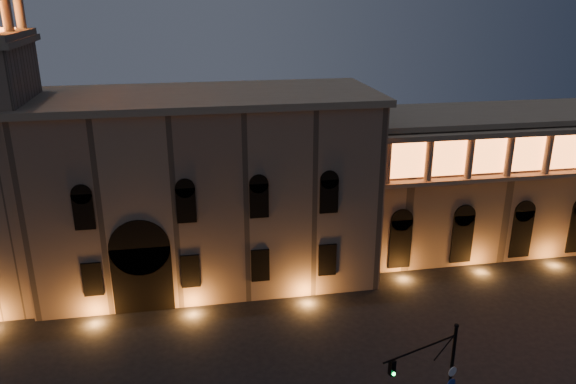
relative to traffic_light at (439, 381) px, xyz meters
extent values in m
cube|color=#78614E|center=(-12.35, 23.93, 4.42)|extent=(30.00, 12.00, 17.00)
cube|color=#86735C|center=(-12.35, 23.93, 13.22)|extent=(30.80, 12.80, 0.60)
cube|color=black|center=(-18.35, 18.53, -1.08)|extent=(5.00, 1.40, 6.00)
cylinder|color=black|center=(-18.35, 18.53, 1.92)|extent=(5.00, 1.40, 5.00)
cube|color=orange|center=(-18.35, 18.33, -1.28)|extent=(4.20, 0.20, 5.00)
cylinder|color=#86735C|center=(-27.05, 26.73, 21.02)|extent=(0.76, 0.76, 4.20)
cylinder|color=#86735C|center=(-27.05, 22.93, 21.02)|extent=(0.76, 0.76, 4.20)
cube|color=brown|center=(21.65, 25.93, 2.92)|extent=(40.00, 10.00, 14.00)
cube|color=#86735C|center=(21.65, 25.93, 10.17)|extent=(40.60, 10.60, 0.50)
cube|color=#86735C|center=(21.65, 20.43, 5.22)|extent=(40.00, 1.20, 0.40)
cube|color=#86735C|center=(21.65, 20.43, 9.52)|extent=(40.00, 1.40, 0.50)
cube|color=orange|center=(21.65, 20.98, 7.42)|extent=(38.00, 0.15, 3.60)
cylinder|color=#86735C|center=(3.65, 20.43, 7.42)|extent=(0.70, 0.70, 4.00)
cylinder|color=#86735C|center=(7.65, 20.43, 7.42)|extent=(0.70, 0.70, 4.00)
cylinder|color=#86735C|center=(11.65, 20.43, 7.42)|extent=(0.70, 0.70, 4.00)
cylinder|color=#86735C|center=(15.65, 20.43, 7.42)|extent=(0.70, 0.70, 4.00)
cylinder|color=#86735C|center=(19.65, 20.43, 7.42)|extent=(0.70, 0.70, 4.00)
cylinder|color=black|center=(0.90, 0.32, -0.32)|extent=(0.21, 0.21, 7.50)
sphere|color=black|center=(0.90, 0.32, 3.53)|extent=(0.30, 0.30, 0.30)
cylinder|color=black|center=(-1.63, -0.56, 2.89)|extent=(5.10, 1.90, 0.13)
cube|color=black|center=(-3.55, -1.24, 2.35)|extent=(0.40, 0.39, 0.91)
cylinder|color=#0CE53F|center=(-3.50, -1.40, 2.05)|extent=(0.21, 0.14, 0.19)
cylinder|color=silver|center=(0.89, 0.16, 0.43)|extent=(0.62, 0.25, 0.64)
cylinder|color=navy|center=(0.89, 0.16, -0.43)|extent=(0.62, 0.25, 0.64)
camera|label=1|loc=(-13.81, -25.57, 21.87)|focal=35.00mm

